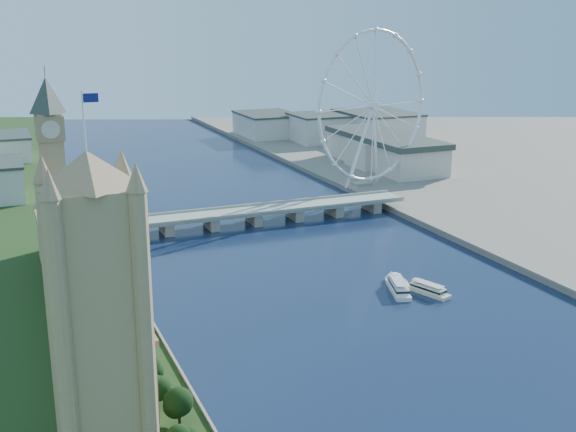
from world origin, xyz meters
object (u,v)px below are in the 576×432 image
victoria_tower (98,305)px  tour_boat_near (398,292)px  london_eye (373,107)px  tour_boat_far (428,294)px

victoria_tower → tour_boat_near: (159.32, 97.22, -54.49)m
victoria_tower → london_eye: size_ratio=0.90×
tour_boat_near → london_eye: bearing=82.9°
london_eye → tour_boat_far: size_ratio=4.54×
victoria_tower → london_eye: bearing=49.6°
victoria_tower → tour_boat_near: size_ratio=3.61×
victoria_tower → tour_boat_near: victoria_tower is taller
london_eye → tour_boat_far: london_eye is taller
tour_boat_near → tour_boat_far: 14.81m
tour_boat_far → victoria_tower: bearing=-172.3°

